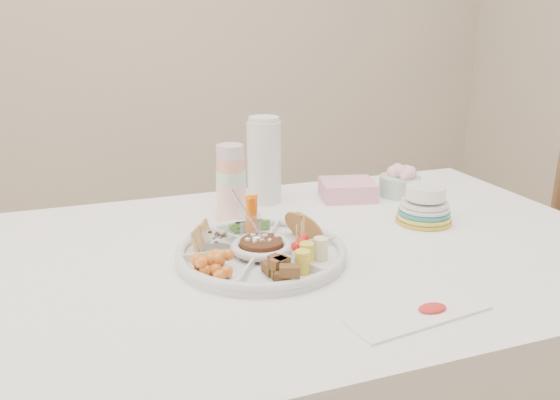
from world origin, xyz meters
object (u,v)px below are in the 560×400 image
object	(u,v)px
dining_table	(312,378)
plate_stack	(425,205)
party_tray	(261,250)
thermos	(264,159)
chair	(529,243)

from	to	relation	value
dining_table	plate_stack	world-z (taller)	plate_stack
party_tray	thermos	bearing A→B (deg)	71.17
plate_stack	dining_table	bearing A→B (deg)	-171.42
party_tray	plate_stack	xyz separation A→B (m)	(0.48, 0.08, 0.03)
chair	plate_stack	world-z (taller)	chair
dining_table	plate_stack	distance (m)	0.55
thermos	plate_stack	size ratio (longest dim) A/B	1.75
thermos	chair	bearing A→B (deg)	-6.34
chair	party_tray	xyz separation A→B (m)	(-1.08, -0.29, 0.25)
dining_table	chair	xyz separation A→B (m)	(0.93, 0.26, 0.15)
chair	party_tray	distance (m)	1.15
chair	party_tray	world-z (taller)	chair
party_tray	plate_stack	world-z (taller)	plate_stack
chair	thermos	bearing A→B (deg)	-169.13
chair	plate_stack	bearing A→B (deg)	-143.31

